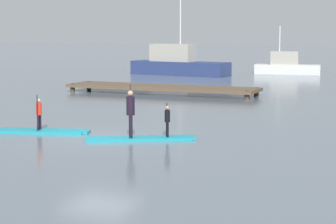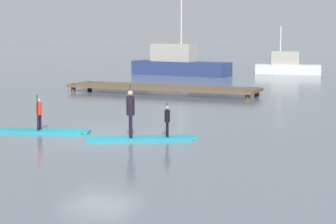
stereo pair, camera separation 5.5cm
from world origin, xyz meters
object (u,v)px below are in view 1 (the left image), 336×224
at_px(paddleboard_near, 39,131).
at_px(paddleboard_far, 141,138).
at_px(paddler_adult, 131,110).
at_px(paddler_child_front, 167,119).
at_px(motor_boat_small_navy, 287,66).
at_px(fishing_boat_green_midground, 178,64).
at_px(paddler_child_solo, 39,112).

xyz_separation_m(paddleboard_near, paddleboard_far, (4.10, 0.07, 0.00)).
height_order(paddleboard_near, paddler_adult, paddler_adult).
height_order(paddler_adult, paddler_child_front, paddler_adult).
height_order(paddler_child_front, motor_boat_small_navy, motor_boat_small_navy).
height_order(paddleboard_near, fishing_boat_green_midground, fishing_boat_green_midground).
distance_m(paddler_child_solo, paddler_adult, 3.79).
relative_size(paddler_child_solo, fishing_boat_green_midground, 0.15).
distance_m(paddleboard_far, motor_boat_small_navy, 32.92).
bearing_deg(paddleboard_near, paddler_child_solo, -23.47).
distance_m(fishing_boat_green_midground, motor_boat_small_navy, 9.26).
bearing_deg(paddleboard_far, motor_boat_small_navy, 93.58).
relative_size(paddleboard_far, paddler_adult, 2.02).
bearing_deg(paddleboard_far, paddler_child_front, 29.13).
bearing_deg(paddler_child_solo, paddler_child_front, 6.03).
height_order(paddler_child_solo, fishing_boat_green_midground, fishing_boat_green_midground).
bearing_deg(motor_boat_small_navy, paddleboard_near, -93.55).
bearing_deg(paddler_adult, motor_boat_small_navy, 93.04).
height_order(paddleboard_far, motor_boat_small_navy, motor_boat_small_navy).
distance_m(paddleboard_near, fishing_boat_green_midground, 28.90).
xyz_separation_m(paddler_adult, motor_boat_small_navy, (-1.75, 33.00, -0.31)).
xyz_separation_m(paddleboard_far, paddler_adult, (-0.30, -0.16, 0.97)).
height_order(paddler_adult, fishing_boat_green_midground, fishing_boat_green_midground).
xyz_separation_m(paddler_child_solo, fishing_boat_green_midground, (-5.98, 28.27, 0.17)).
bearing_deg(paddler_adult, fishing_boat_green_midground, 109.00).
xyz_separation_m(paddleboard_far, fishing_boat_green_midground, (-10.07, 28.20, 0.87)).
distance_m(paddleboard_far, paddler_child_front, 1.11).
relative_size(paddleboard_near, paddleboard_far, 1.05).
bearing_deg(paddler_child_front, fishing_boat_green_midground, 111.37).
xyz_separation_m(paddler_adult, paddler_child_front, (1.10, 0.60, -0.33)).
distance_m(paddleboard_far, fishing_boat_green_midground, 29.95).
bearing_deg(paddleboard_near, fishing_boat_green_midground, 101.92).
bearing_deg(fishing_boat_green_midground, paddleboard_far, -70.36).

